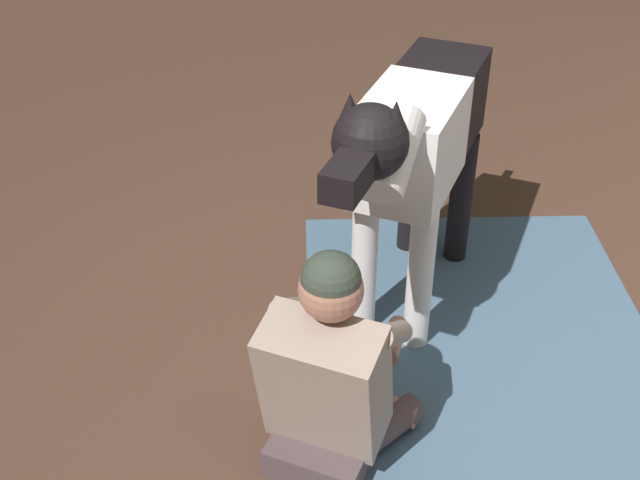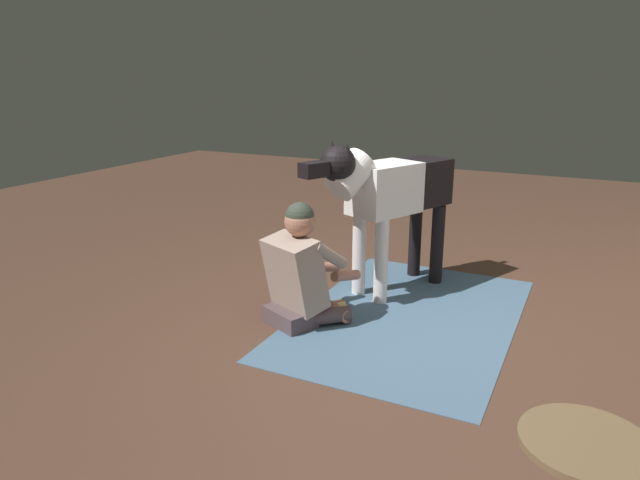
% 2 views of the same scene
% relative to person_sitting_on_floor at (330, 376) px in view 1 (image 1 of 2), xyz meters
% --- Properties ---
extents(ground_plane, '(13.24, 13.24, 0.00)m').
position_rel_person_sitting_on_floor_xyz_m(ground_plane, '(-0.24, 0.46, -0.35)').
color(ground_plane, '#4D3226').
extents(area_rug, '(2.21, 1.45, 0.01)m').
position_rel_person_sitting_on_floor_xyz_m(area_rug, '(-0.39, 0.66, -0.35)').
color(area_rug, '#456179').
rests_on(area_rug, ground).
extents(person_sitting_on_floor, '(0.73, 0.62, 0.86)m').
position_rel_person_sitting_on_floor_xyz_m(person_sitting_on_floor, '(0.00, 0.00, 0.00)').
color(person_sitting_on_floor, '#514044').
rests_on(person_sitting_on_floor, ground).
extents(large_dog, '(1.49, 0.77, 1.23)m').
position_rel_person_sitting_on_floor_xyz_m(large_dog, '(-0.79, 0.35, 0.45)').
color(large_dog, white).
rests_on(large_dog, ground).
extents(hot_dog_on_plate, '(0.26, 0.26, 0.06)m').
position_rel_person_sitting_on_floor_xyz_m(hot_dog_on_plate, '(-0.26, 0.12, -0.33)').
color(hot_dog_on_plate, white).
rests_on(hot_dog_on_plate, ground).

